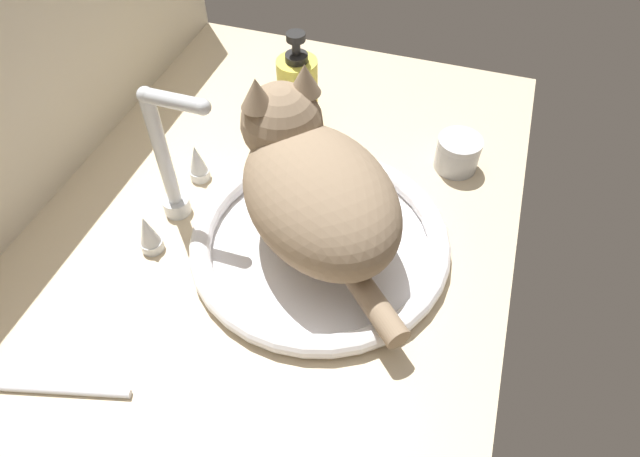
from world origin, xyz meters
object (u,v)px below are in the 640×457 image
at_px(faucet, 171,171).
at_px(cat, 312,182).
at_px(soap_pump_bottle, 298,91).
at_px(toothbrush, 45,389).
at_px(metal_jar, 458,153).
at_px(sink_basin, 320,241).

xyz_separation_m(faucet, cat, (0.02, -0.20, 0.02)).
relative_size(soap_pump_bottle, toothbrush, 0.90).
bearing_deg(metal_jar, faucet, 121.27).
bearing_deg(soap_pump_bottle, sink_basin, -154.52).
xyz_separation_m(faucet, soap_pump_bottle, (0.26, -0.10, -0.02)).
distance_m(cat, metal_jar, 0.29).
bearing_deg(metal_jar, toothbrush, 143.52).
xyz_separation_m(sink_basin, toothbrush, (-0.31, 0.24, -0.01)).
height_order(metal_jar, toothbrush, metal_jar).
height_order(sink_basin, metal_jar, metal_jar).
height_order(faucet, soap_pump_bottle, faucet).
height_order(faucet, metal_jar, faucet).
height_order(faucet, cat, cat).
distance_m(faucet, cat, 0.21).
bearing_deg(cat, soap_pump_bottle, 23.77).
bearing_deg(toothbrush, cat, -34.50).
xyz_separation_m(faucet, toothbrush, (-0.31, 0.02, -0.08)).
bearing_deg(faucet, soap_pump_bottle, -20.34).
bearing_deg(cat, sink_basin, -134.57).
bearing_deg(faucet, toothbrush, 176.31).
distance_m(sink_basin, toothbrush, 0.39).
distance_m(sink_basin, faucet, 0.23).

